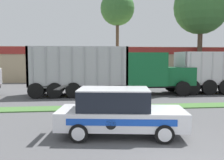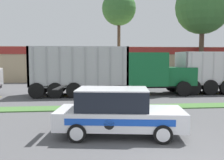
{
  "view_description": "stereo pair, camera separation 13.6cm",
  "coord_description": "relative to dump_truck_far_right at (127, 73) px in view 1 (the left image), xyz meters",
  "views": [
    {
      "loc": [
        -2.45,
        -4.89,
        2.77
      ],
      "look_at": [
        -0.97,
        8.51,
        1.56
      ],
      "focal_mm": 40.0,
      "sensor_mm": 36.0,
      "label": 1
    },
    {
      "loc": [
        -2.31,
        -4.9,
        2.77
      ],
      "look_at": [
        -0.97,
        8.51,
        1.56
      ],
      "focal_mm": 40.0,
      "sensor_mm": 36.0,
      "label": 2
    }
  ],
  "objects": [
    {
      "name": "grass_verge",
      "position": [
        -0.7,
        -4.93,
        -1.61
      ],
      "size": [
        120.0,
        1.27,
        0.06
      ],
      "primitive_type": "cube",
      "color": "#477538",
      "rests_on": "ground_plane"
    },
    {
      "name": "centre_line_3",
      "position": [
        -4.86,
        -0.29,
        -1.64
      ],
      "size": [
        2.4,
        0.14,
        0.01
      ],
      "primitive_type": "cube",
      "color": "yellow",
      "rests_on": "ground_plane"
    },
    {
      "name": "centre_line_4",
      "position": [
        0.54,
        -0.29,
        -1.64
      ],
      "size": [
        2.4,
        0.14,
        0.01
      ],
      "primitive_type": "cube",
      "color": "yellow",
      "rests_on": "ground_plane"
    },
    {
      "name": "centre_line_5",
      "position": [
        5.94,
        -0.29,
        -1.64
      ],
      "size": [
        2.4,
        0.14,
        0.01
      ],
      "primitive_type": "cube",
      "color": "yellow",
      "rests_on": "ground_plane"
    },
    {
      "name": "dump_truck_far_right",
      "position": [
        0.0,
        0.0,
        0.0
      ],
      "size": [
        12.12,
        2.79,
        3.55
      ],
      "color": "black",
      "rests_on": "ground_plane"
    },
    {
      "name": "rally_car",
      "position": [
        -1.95,
        -9.74,
        -0.79
      ],
      "size": [
        4.69,
        2.45,
        1.72
      ],
      "color": "white",
      "rests_on": "ground_plane"
    },
    {
      "name": "store_building_backdrop",
      "position": [
        1.25,
        15.92,
        0.37
      ],
      "size": [
        30.99,
        12.1,
        4.03
      ],
      "color": "tan",
      "rests_on": "ground_plane"
    },
    {
      "name": "tree_behind_left",
      "position": [
        1.13,
        13.92,
        7.8
      ],
      "size": [
        4.35,
        4.35,
        12.33
      ],
      "color": "brown",
      "rests_on": "ground_plane"
    },
    {
      "name": "tree_behind_centre",
      "position": [
        10.1,
        9.24,
        7.46
      ],
      "size": [
        6.12,
        6.12,
        13.1
      ],
      "color": "brown",
      "rests_on": "ground_plane"
    }
  ]
}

